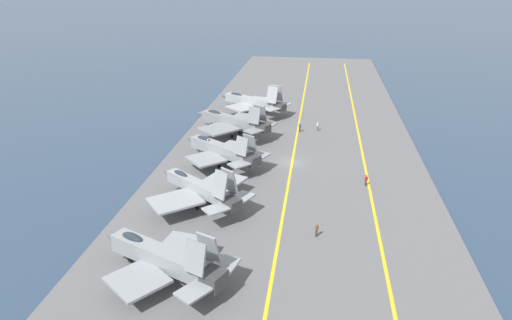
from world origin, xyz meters
TOP-DOWN VIEW (x-y plane):
  - ground_plane at (0.00, 0.00)m, footprint 2000.00×2000.00m
  - carrier_deck at (0.00, 0.00)m, footprint 188.88×41.08m
  - deck_stripe_foul_line at (0.00, -11.30)m, footprint 169.99×0.59m
  - deck_stripe_centerline at (0.00, 0.00)m, footprint 169.99×0.36m
  - parked_jet_nearest at (-30.98, 10.73)m, footprint 12.00×15.43m
  - parked_jet_second at (-15.92, 10.79)m, footprint 13.57×14.26m
  - parked_jet_third at (-2.31, 10.93)m, footprint 12.69×15.13m
  - parked_jet_fourth at (11.47, 11.81)m, footprint 14.14×16.56m
  - parked_jet_fifth at (25.86, 10.22)m, footprint 12.94×16.64m
  - crew_brown_vest at (-21.42, -4.18)m, footprint 0.46×0.45m
  - crew_white_vest at (16.11, -3.74)m, footprint 0.46×0.43m
  - crew_blue_vest at (15.03, -0.42)m, footprint 0.46×0.44m
  - crew_red_vest at (-7.08, -10.82)m, footprint 0.44×0.46m

SIDE VIEW (x-z plane):
  - ground_plane at x=0.00m, z-range 0.00..0.00m
  - carrier_deck at x=0.00m, z-range 0.00..0.40m
  - deck_stripe_foul_line at x=0.00m, z-range 0.40..0.41m
  - deck_stripe_centerline at x=0.00m, z-range 0.40..0.41m
  - crew_red_vest at x=-7.08m, z-range 0.48..2.16m
  - crew_white_vest at x=16.11m, z-range 0.49..2.24m
  - crew_blue_vest at x=15.03m, z-range 0.49..2.25m
  - crew_brown_vest at x=-21.42m, z-range 0.49..2.26m
  - parked_jet_nearest at x=-30.98m, z-range -0.39..5.85m
  - parked_jet_third at x=-2.31m, z-range -0.14..5.79m
  - parked_jet_second at x=-15.92m, z-range -0.37..6.07m
  - parked_jet_fifth at x=25.86m, z-range -0.40..6.28m
  - parked_jet_fourth at x=11.47m, z-range -0.11..6.29m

